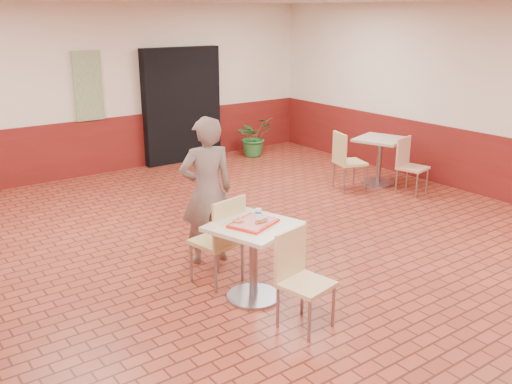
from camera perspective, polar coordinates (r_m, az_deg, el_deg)
room_shell at (r=6.52m, az=4.33°, el=5.73°), size 8.01×10.01×3.01m
wainscot_band at (r=6.79m, az=4.13°, el=-2.55°), size 8.00×10.00×1.00m
corridor_doorway at (r=11.23m, az=-7.42°, el=8.58°), size 1.60×0.22×2.20m
promo_poster at (r=10.48m, az=-16.45°, el=10.13°), size 0.50×0.03×1.20m
main_table at (r=5.78m, az=-0.26°, el=-5.73°), size 0.77×0.77×0.81m
chair_main_front at (r=5.34m, az=4.40°, el=-8.19°), size 0.50×0.50×0.93m
chair_main_back at (r=6.09m, az=-3.47°, el=-4.42°), size 0.53×0.53×0.99m
customer at (r=6.57m, az=-4.94°, el=0.10°), size 0.72×0.56×1.73m
serving_tray at (r=5.67m, az=-0.26°, el=-3.13°), size 0.45×0.35×0.03m
ring_donut at (r=5.66m, az=-1.84°, el=-2.84°), size 0.14×0.14×0.03m
long_john_donut at (r=5.64m, az=0.54°, el=-2.86°), size 0.17×0.10×0.05m
paper_cup at (r=5.80m, az=0.24°, el=-2.05°), size 0.07×0.07×0.08m
second_table at (r=9.93m, az=12.28°, el=3.82°), size 0.76×0.76×0.80m
chair_second_left at (r=9.47m, az=8.96°, el=3.37°), size 0.56×0.56×0.97m
chair_second_front at (r=9.55m, az=15.03°, el=2.86°), size 0.49×0.49×0.90m
potted_plant at (r=11.68m, az=-0.24°, el=5.57°), size 0.77×0.68×0.79m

